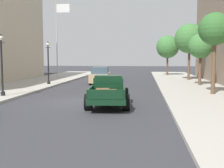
# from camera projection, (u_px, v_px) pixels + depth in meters

# --- Properties ---
(ground_plane) EXTENTS (140.00, 140.00, 0.00)m
(ground_plane) POSITION_uv_depth(u_px,v_px,m) (86.00, 102.00, 15.53)
(ground_plane) COLOR #333338
(sidewalk_right) EXTENTS (5.50, 64.00, 0.15)m
(sidewalk_right) POSITION_uv_depth(u_px,v_px,m) (218.00, 103.00, 14.68)
(sidewalk_right) COLOR #ADA89E
(sidewalk_right) RESTS_ON ground
(hotrod_truck_dark_green) EXTENTS (2.45, 5.04, 1.58)m
(hotrod_truck_dark_green) POSITION_uv_depth(u_px,v_px,m) (109.00, 91.00, 14.60)
(hotrod_truck_dark_green) COLOR black
(hotrod_truck_dark_green) RESTS_ON ground
(car_background_tan) EXTENTS (2.07, 4.40, 1.65)m
(car_background_tan) POSITION_uv_depth(u_px,v_px,m) (100.00, 76.00, 26.63)
(car_background_tan) COLOR tan
(car_background_tan) RESTS_ON ground
(street_lamp_near) EXTENTS (0.50, 0.32, 3.85)m
(street_lamp_near) POSITION_uv_depth(u_px,v_px,m) (2.00, 60.00, 16.95)
(street_lamp_near) COLOR black
(street_lamp_near) RESTS_ON sidewalk_left
(street_lamp_far) EXTENTS (0.50, 0.32, 3.85)m
(street_lamp_far) POSITION_uv_depth(u_px,v_px,m) (48.00, 59.00, 24.57)
(street_lamp_far) COLOR black
(street_lamp_far) RESTS_ON sidewalk_left
(flagpole) EXTENTS (1.74, 0.16, 9.16)m
(flagpole) POSITION_uv_depth(u_px,v_px,m) (58.00, 31.00, 33.28)
(flagpole) COLOR #B2B2B7
(flagpole) RESTS_ON sidewalk_left
(street_tree_nearest) EXTENTS (2.10, 2.10, 5.26)m
(street_tree_nearest) POSITION_uv_depth(u_px,v_px,m) (215.00, 30.00, 17.49)
(street_tree_nearest) COLOR brown
(street_tree_nearest) RESTS_ON sidewalk_right
(street_tree_second) EXTENTS (2.13, 2.13, 4.47)m
(street_tree_second) POSITION_uv_depth(u_px,v_px,m) (201.00, 46.00, 23.49)
(street_tree_second) COLOR brown
(street_tree_second) RESTS_ON sidewalk_right
(street_tree_third) EXTENTS (3.19, 3.19, 6.03)m
(street_tree_third) POSITION_uv_depth(u_px,v_px,m) (190.00, 39.00, 29.21)
(street_tree_third) COLOR brown
(street_tree_third) RESTS_ON sidewalk_right
(street_tree_farthest) EXTENTS (3.11, 3.11, 5.44)m
(street_tree_farthest) POSITION_uv_depth(u_px,v_px,m) (168.00, 47.00, 37.40)
(street_tree_farthest) COLOR brown
(street_tree_farthest) RESTS_ON sidewalk_right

